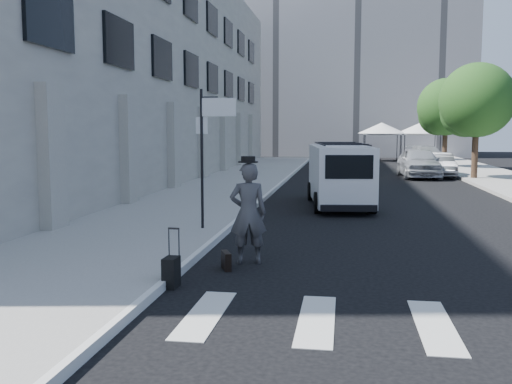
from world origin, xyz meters
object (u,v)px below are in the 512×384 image
(briefcase, at_px, (226,261))
(parked_car_c, at_px, (426,157))
(parked_car_b, at_px, (439,165))
(suitcase, at_px, (171,272))
(parked_car_a, at_px, (419,162))
(cargo_van, at_px, (339,175))
(businessman, at_px, (248,213))

(briefcase, distance_m, parked_car_c, 31.52)
(parked_car_b, bearing_deg, suitcase, -108.19)
(suitcase, distance_m, parked_car_a, 24.25)
(suitcase, relative_size, cargo_van, 0.18)
(businessman, relative_size, suitcase, 2.01)
(businessman, bearing_deg, cargo_van, -113.95)
(parked_car_c, bearing_deg, suitcase, -111.18)
(parked_car_a, xyz_separation_m, parked_car_c, (1.58, 8.65, -0.09))
(businessman, xyz_separation_m, parked_car_b, (7.05, 21.80, -0.33))
(businessman, relative_size, briefcase, 4.57)
(briefcase, xyz_separation_m, suitcase, (-0.66, -1.36, 0.10))
(briefcase, height_order, parked_car_b, parked_car_b)
(parked_car_c, bearing_deg, parked_car_a, -106.64)
(parked_car_a, bearing_deg, cargo_van, -110.56)
(suitcase, distance_m, parked_car_b, 25.06)
(businessman, distance_m, parked_car_b, 22.91)
(briefcase, relative_size, parked_car_a, 0.09)
(businessman, height_order, parked_car_a, businessman)
(suitcase, bearing_deg, businessman, 65.59)
(parked_car_b, xyz_separation_m, parked_car_c, (0.44, 8.15, 0.08))
(businessman, bearing_deg, parked_car_c, -117.24)
(businessman, distance_m, suitcase, 2.30)
(briefcase, height_order, parked_car_a, parked_car_a)
(parked_car_b, bearing_deg, businessman, -107.41)
(suitcase, height_order, parked_car_a, parked_car_a)
(cargo_van, relative_size, parked_car_a, 1.15)
(businessman, xyz_separation_m, briefcase, (-0.33, -0.58, -0.83))
(businessman, height_order, parked_car_c, businessman)
(parked_car_c, bearing_deg, businessman, -110.33)
(parked_car_c, bearing_deg, parked_car_b, -99.40)
(businessman, xyz_separation_m, parked_car_c, (7.49, 29.95, -0.25))
(suitcase, relative_size, parked_car_c, 0.19)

